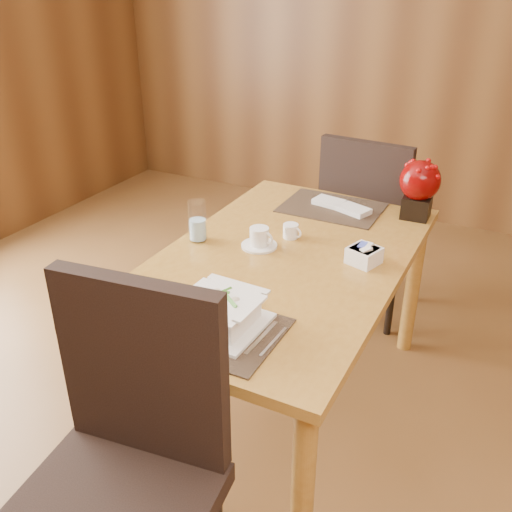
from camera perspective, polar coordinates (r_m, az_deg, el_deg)
The scene contains 15 objects.
ground at distance 2.28m, azimuth -4.66°, elevation -23.67°, with size 6.00×6.00×0.00m, color brown.
back_wall at distance 4.29m, azimuth 17.37°, elevation 21.28°, with size 5.00×0.02×2.80m, color brown.
dining_table at distance 2.26m, azimuth 2.62°, elevation -2.24°, with size 0.90×1.50×0.75m.
placemat_near at distance 1.79m, azimuth -4.73°, elevation -7.18°, with size 0.45×0.33×0.01m, color black.
placemat_far at distance 2.68m, azimuth 7.60°, elevation 4.83°, with size 0.45×0.33×0.01m, color black.
soup_setting at distance 1.77m, azimuth -3.50°, elevation -5.70°, with size 0.27×0.27×0.10m.
coffee_cup at distance 2.27m, azimuth 0.32°, elevation 1.75°, with size 0.15×0.15×0.08m.
water_glass at distance 2.32m, azimuth -5.88°, elevation 3.49°, with size 0.07×0.07×0.17m, color white.
creamer_jug at distance 2.36m, azimuth 3.48°, elevation 2.52°, with size 0.08×0.08×0.06m, color white, non-canonical shape.
sugar_caddy at distance 2.19m, azimuth 10.75°, elevation 0.06°, with size 0.11×0.11×0.06m, color white.
berry_decor at distance 2.60m, azimuth 16.02°, elevation 6.77°, with size 0.18×0.18×0.26m.
napkins_far at distance 2.65m, azimuth 8.70°, elevation 4.92°, with size 0.28×0.10×0.02m, color silver, non-canonical shape.
bread_plate at distance 1.96m, azimuth -13.71°, elevation -4.61°, with size 0.14×0.14×0.01m, color white.
near_chair at distance 1.62m, azimuth -13.12°, elevation -19.22°, with size 0.56×0.56×1.08m.
far_chair at distance 3.02m, azimuth 11.23°, elevation 3.55°, with size 0.51×0.51×1.02m.
Camera 1 is at (0.80, -1.20, 1.76)m, focal length 40.00 mm.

